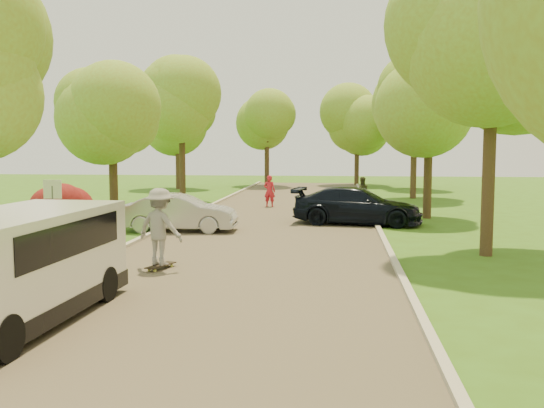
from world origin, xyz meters
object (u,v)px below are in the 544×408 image
at_px(minivan, 13,266).
at_px(person_olive, 362,192).
at_px(street_sign, 53,201).
at_px(skateboarder, 160,227).
at_px(longboard, 161,265).
at_px(silver_sedan, 180,213).
at_px(person_striped, 270,191).
at_px(dark_sedan, 357,206).

bearing_deg(minivan, person_olive, 74.45).
distance_m(street_sign, skateboarder, 4.31).
xyz_separation_m(street_sign, longboard, (3.81, -1.97, -1.45)).
height_order(minivan, silver_sedan, minivan).
bearing_deg(skateboarder, person_olive, -89.24).
bearing_deg(person_olive, silver_sedan, 46.17).
bearing_deg(person_olive, person_striped, -2.79).
bearing_deg(dark_sedan, longboard, 158.90).
bearing_deg(person_olive, minivan, 64.35).
distance_m(street_sign, dark_sedan, 11.87).
relative_size(minivan, longboard, 5.22).
distance_m(street_sign, person_striped, 14.90).
relative_size(street_sign, person_olive, 1.40).
height_order(skateboarder, person_olive, skateboarder).
relative_size(minivan, person_striped, 3.32).
distance_m(silver_sedan, skateboarder, 6.96).
relative_size(skateboarder, person_olive, 1.27).
xyz_separation_m(minivan, person_striped, (2.21, 20.95, -0.23)).
distance_m(silver_sedan, dark_sedan, 7.14).
height_order(street_sign, dark_sedan, street_sign).
xyz_separation_m(street_sign, dark_sedan, (9.10, 7.58, -0.82)).
height_order(street_sign, longboard, street_sign).
bearing_deg(silver_sedan, dark_sedan, -70.12).
bearing_deg(longboard, street_sign, -7.34).
xyz_separation_m(minivan, skateboarder, (1.20, 4.90, 0.06)).
xyz_separation_m(street_sign, silver_sedan, (2.50, 4.86, -0.87)).
distance_m(silver_sedan, longboard, 6.97).
xyz_separation_m(silver_sedan, skateboarder, (1.31, -6.82, 0.42)).
distance_m(silver_sedan, person_olive, 11.93).
distance_m(minivan, skateboarder, 5.04).
bearing_deg(street_sign, silver_sedan, 62.76).
height_order(silver_sedan, dark_sedan, dark_sedan).
height_order(dark_sedan, longboard, dark_sedan).
distance_m(skateboarder, person_striped, 16.08).
relative_size(street_sign, dark_sedan, 0.42).
distance_m(dark_sedan, person_olive, 6.92).
bearing_deg(longboard, minivan, 96.15).
xyz_separation_m(skateboarder, person_striped, (1.00, 16.05, -0.29)).
relative_size(street_sign, longboard, 2.08).
height_order(longboard, person_striped, person_striped).
xyz_separation_m(street_sign, skateboarder, (3.81, -1.97, -0.45)).
bearing_deg(minivan, person_striped, 86.45).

